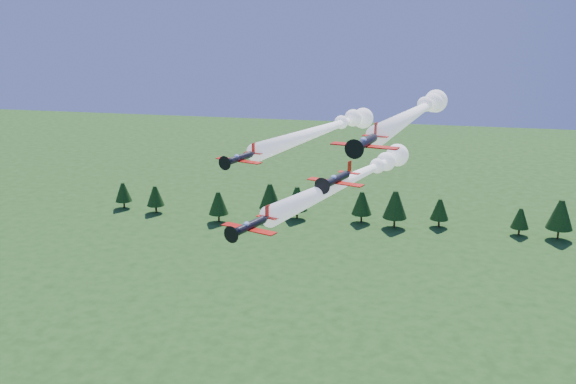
% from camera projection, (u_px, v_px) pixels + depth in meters
% --- Properties ---
extents(plane_lead, '(19.51, 44.50, 3.70)m').
position_uv_depth(plane_lead, '(356.00, 176.00, 92.47)').
color(plane_lead, black).
rests_on(plane_lead, ground).
extents(plane_left, '(17.01, 42.30, 3.70)m').
position_uv_depth(plane_left, '(326.00, 128.00, 103.58)').
color(plane_left, black).
rests_on(plane_left, ground).
extents(plane_right, '(13.52, 43.02, 3.70)m').
position_uv_depth(plane_right, '(417.00, 112.00, 92.17)').
color(plane_right, black).
rests_on(plane_right, ground).
extents(plane_slot, '(7.95, 8.86, 2.80)m').
position_uv_depth(plane_slot, '(337.00, 179.00, 85.59)').
color(plane_slot, black).
rests_on(plane_slot, ground).
extents(treeline, '(176.60, 18.75, 11.67)m').
position_uv_depth(treeline, '(394.00, 207.00, 192.33)').
color(treeline, '#382314').
rests_on(treeline, ground).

